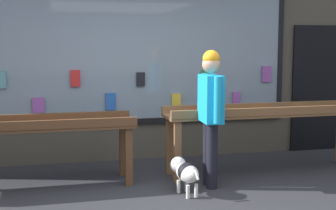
{
  "coord_description": "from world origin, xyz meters",
  "views": [
    {
      "loc": [
        -1.18,
        -4.78,
        1.76
      ],
      "look_at": [
        0.2,
        0.99,
        1.01
      ],
      "focal_mm": 50.0,
      "sensor_mm": 36.0,
      "label": 1
    }
  ],
  "objects_px": {
    "display_table_right": "(266,118)",
    "display_table_left": "(18,131)",
    "small_dog": "(185,172)",
    "person_browsing": "(211,107)"
  },
  "relations": [
    {
      "from": "small_dog",
      "to": "person_browsing",
      "type": "bearing_deg",
      "value": -73.01
    },
    {
      "from": "display_table_right",
      "to": "display_table_left",
      "type": "bearing_deg",
      "value": -179.92
    },
    {
      "from": "display_table_right",
      "to": "person_browsing",
      "type": "xyz_separation_m",
      "value": [
        -0.99,
        -0.52,
        0.25
      ]
    },
    {
      "from": "display_table_left",
      "to": "small_dog",
      "type": "height_order",
      "value": "display_table_left"
    },
    {
      "from": "display_table_right",
      "to": "small_dog",
      "type": "distance_m",
      "value": 1.63
    },
    {
      "from": "display_table_right",
      "to": "person_browsing",
      "type": "relative_size",
      "value": 1.68
    },
    {
      "from": "display_table_left",
      "to": "display_table_right",
      "type": "height_order",
      "value": "display_table_right"
    },
    {
      "from": "display_table_right",
      "to": "small_dog",
      "type": "relative_size",
      "value": 4.85
    },
    {
      "from": "display_table_left",
      "to": "person_browsing",
      "type": "bearing_deg",
      "value": -12.42
    },
    {
      "from": "person_browsing",
      "to": "display_table_right",
      "type": "bearing_deg",
      "value": -59.56
    }
  ]
}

